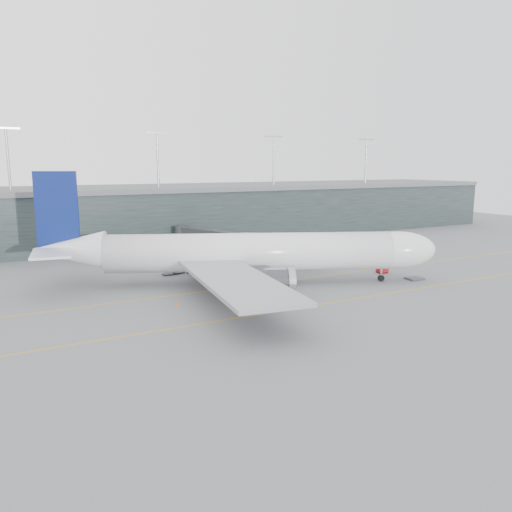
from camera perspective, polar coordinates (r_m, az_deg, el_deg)
ground at (r=90.10m, az=-4.39°, el=-3.17°), size 320.00×320.00×0.00m
taxiline_a at (r=86.57m, az=-3.29°, el=-3.71°), size 160.00×0.25×0.02m
taxiline_b at (r=72.95m, az=2.16°, el=-6.39°), size 160.00×0.25×0.02m
taxiline_lead_main at (r=109.99m, az=-6.32°, el=-0.72°), size 0.25×60.00×0.02m
terminal at (r=143.14m, az=-14.10°, el=4.67°), size 240.00×36.00×29.00m
main_aircraft at (r=88.51m, az=-1.02°, el=0.34°), size 68.10×62.74×20.04m
jet_bridge at (r=115.83m, az=-1.86°, el=2.15°), size 16.99×42.69×6.01m
gse_cart at (r=101.54m, az=14.22°, el=-1.44°), size 2.31×1.62×1.47m
baggage_dolly at (r=97.65m, az=17.66°, el=-2.46°), size 3.10×2.52×0.30m
uld_a at (r=97.98m, az=-10.10°, el=-1.63°), size 1.99×1.60×1.80m
uld_b at (r=99.11m, az=-8.94°, el=-1.41°), size 2.47×2.15×1.95m
uld_c at (r=99.24m, az=-7.28°, el=-1.34°), size 2.73×2.52×2.00m
cone_nose at (r=103.10m, az=14.15°, el=-1.51°), size 0.47×0.47×0.75m
cone_wing_stbd at (r=76.48m, az=6.74°, el=-5.36°), size 0.50×0.50×0.80m
cone_wing_port at (r=103.33m, az=-2.36°, el=-1.17°), size 0.48×0.48×0.77m
cone_tail at (r=77.16m, az=-8.97°, el=-5.29°), size 0.48×0.48×0.76m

